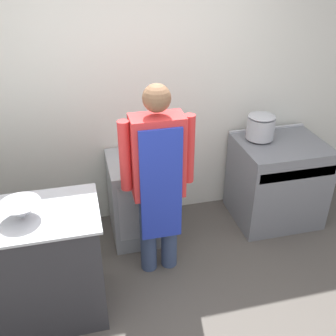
# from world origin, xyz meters

# --- Properties ---
(ground_plane) EXTENTS (14.00, 14.00, 0.00)m
(ground_plane) POSITION_xyz_m (0.00, 0.00, 0.00)
(ground_plane) COLOR #4C4742
(wall_back) EXTENTS (8.00, 0.05, 2.70)m
(wall_back) POSITION_xyz_m (0.00, 1.65, 1.35)
(wall_back) COLOR silver
(wall_back) RESTS_ON ground_plane
(prep_counter) EXTENTS (1.24, 0.61, 0.94)m
(prep_counter) POSITION_xyz_m (-1.12, 0.48, 0.47)
(prep_counter) COLOR #2D2D33
(prep_counter) RESTS_ON ground_plane
(stove) EXTENTS (0.83, 0.71, 0.88)m
(stove) POSITION_xyz_m (1.32, 1.22, 0.43)
(stove) COLOR slate
(stove) RESTS_ON ground_plane
(fridge_unit) EXTENTS (0.56, 0.62, 0.81)m
(fridge_unit) POSITION_xyz_m (-0.08, 1.29, 0.41)
(fridge_unit) COLOR #93999E
(fridge_unit) RESTS_ON ground_plane
(person_cook) EXTENTS (0.59, 0.24, 1.69)m
(person_cook) POSITION_xyz_m (-0.01, 0.76, 0.95)
(person_cook) COLOR #38476B
(person_cook) RESTS_ON ground_plane
(mixing_bowl) EXTENTS (0.27, 0.27, 0.12)m
(mixing_bowl) POSITION_xyz_m (-1.01, 0.45, 1.00)
(mixing_bowl) COLOR #B2B5BC
(mixing_bowl) RESTS_ON prep_counter
(stock_pot) EXTENTS (0.27, 0.27, 0.25)m
(stock_pot) POSITION_xyz_m (1.13, 1.34, 1.01)
(stock_pot) COLOR #B2B5BC
(stock_pot) RESTS_ON stove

